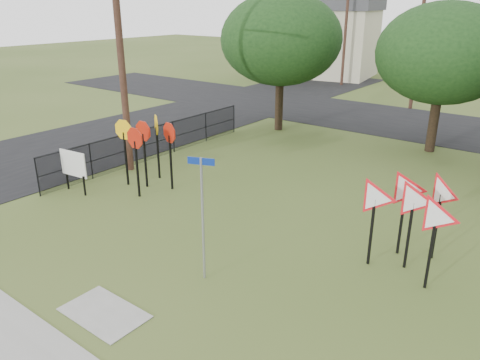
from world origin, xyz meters
name	(u,v)px	position (x,y,z in m)	size (l,w,h in m)	color
ground	(178,269)	(0.00, 0.00, 0.00)	(140.00, 140.00, 0.00)	#3A4D1D
sidewalk	(30,357)	(0.00, -4.20, 0.01)	(30.00, 1.60, 0.02)	gray
street_left	(152,127)	(-12.00, 10.00, 0.01)	(8.00, 50.00, 0.02)	black
street_far	(421,124)	(0.00, 20.00, 0.01)	(60.00, 8.00, 0.02)	black
curb_pad	(104,313)	(0.00, -2.40, 0.01)	(2.00, 1.20, 0.02)	gray
street_name_sign	(203,212)	(0.83, 0.13, 1.86)	(0.64, 0.27, 3.27)	#93969B
stop_sign_cluster	(146,139)	(-5.14, 3.61, 1.93)	(2.48, 2.07, 2.62)	black
yield_sign_cluster	(414,203)	(4.73, 3.90, 1.85)	(2.70, 1.94, 2.52)	black
info_board	(73,165)	(-6.89, 1.57, 1.06)	(1.28, 0.18, 1.61)	black
utility_pole_main	(121,43)	(-7.24, 4.50, 5.21)	(3.55, 0.33, 10.00)	#452B20
far_pole_a	(419,37)	(-2.00, 24.00, 4.60)	(1.40, 0.24, 9.00)	#452B20
far_pole_c	(346,29)	(-10.00, 30.00, 4.60)	(1.40, 0.24, 9.00)	#452B20
fence_run	(155,141)	(-7.60, 6.25, 0.78)	(0.05, 11.55, 1.50)	black
house_left	(325,36)	(-14.00, 34.00, 3.65)	(10.58, 8.88, 7.20)	beige
tree_near_left	(281,39)	(-6.00, 14.00, 4.86)	(6.40, 6.40, 7.27)	black
tree_near_mid	(444,54)	(2.00, 15.00, 4.54)	(6.00, 6.00, 6.80)	black
tree_far_left	(285,20)	(-16.00, 30.00, 5.17)	(6.80, 6.80, 7.73)	black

